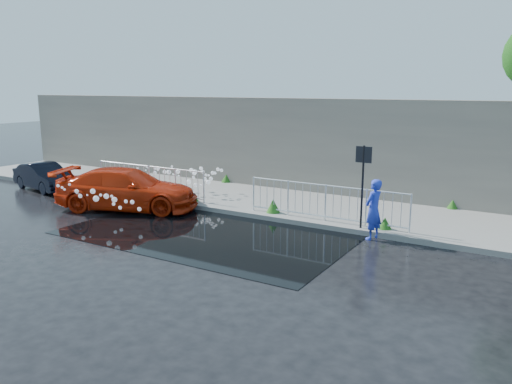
# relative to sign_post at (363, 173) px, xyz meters

# --- Properties ---
(ground) EXTENTS (90.00, 90.00, 0.00)m
(ground) POSITION_rel_sign_post_xyz_m (-4.20, -3.10, -1.72)
(ground) COLOR black
(ground) RESTS_ON ground
(pavement) EXTENTS (30.00, 4.00, 0.15)m
(pavement) POSITION_rel_sign_post_xyz_m (-4.20, 1.90, -1.65)
(pavement) COLOR slate
(pavement) RESTS_ON ground
(curb) EXTENTS (30.00, 0.25, 0.16)m
(curb) POSITION_rel_sign_post_xyz_m (-4.20, -0.10, -1.64)
(curb) COLOR slate
(curb) RESTS_ON ground
(retaining_wall) EXTENTS (30.00, 0.60, 3.50)m
(retaining_wall) POSITION_rel_sign_post_xyz_m (-4.20, 4.10, 0.18)
(retaining_wall) COLOR #6D645C
(retaining_wall) RESTS_ON pavement
(puddle) EXTENTS (8.00, 5.00, 0.01)m
(puddle) POSITION_rel_sign_post_xyz_m (-3.70, -2.10, -1.72)
(puddle) COLOR black
(puddle) RESTS_ON ground
(sign_post) EXTENTS (0.45, 0.06, 2.50)m
(sign_post) POSITION_rel_sign_post_xyz_m (0.00, 0.00, 0.00)
(sign_post) COLOR black
(sign_post) RESTS_ON ground
(railing_left) EXTENTS (5.05, 0.05, 1.10)m
(railing_left) POSITION_rel_sign_post_xyz_m (-8.20, 0.25, -0.99)
(railing_left) COLOR silver
(railing_left) RESTS_ON pavement
(railing_right) EXTENTS (5.05, 0.05, 1.10)m
(railing_right) POSITION_rel_sign_post_xyz_m (-1.20, 0.25, -0.99)
(railing_right) COLOR silver
(railing_right) RESTS_ON pavement
(weeds) EXTENTS (12.17, 3.93, 0.43)m
(weeds) POSITION_rel_sign_post_xyz_m (-4.19, 1.35, -1.40)
(weeds) COLOR #1C4D14
(weeds) RESTS_ON pavement
(water_spray) EXTENTS (3.66, 5.87, 1.06)m
(water_spray) POSITION_rel_sign_post_xyz_m (-7.46, -0.22, -0.95)
(water_spray) COLOR white
(water_spray) RESTS_ON ground
(red_car) EXTENTS (5.13, 3.58, 1.38)m
(red_car) POSITION_rel_sign_post_xyz_m (-7.75, -1.31, -1.03)
(red_car) COLOR red
(red_car) RESTS_ON ground
(dark_car) EXTENTS (3.42, 1.71, 1.08)m
(dark_car) POSITION_rel_sign_post_xyz_m (-12.95, -0.70, -1.18)
(dark_car) COLOR black
(dark_car) RESTS_ON ground
(person) EXTENTS (0.54, 0.69, 1.66)m
(person) POSITION_rel_sign_post_xyz_m (0.46, -0.35, -0.89)
(person) COLOR blue
(person) RESTS_ON ground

